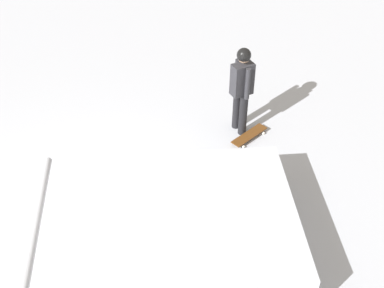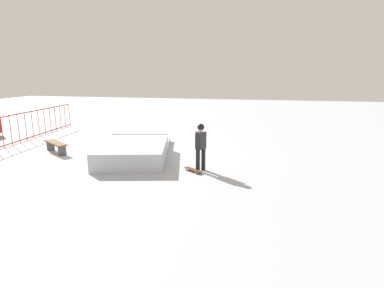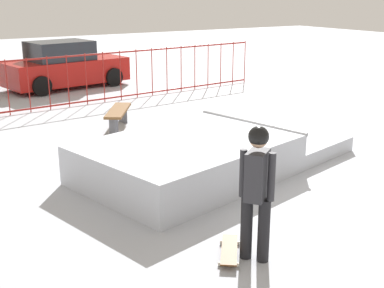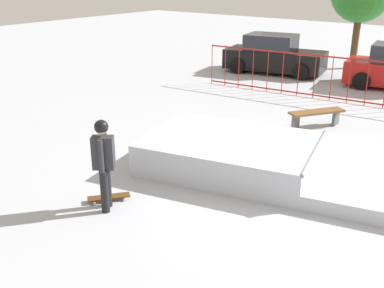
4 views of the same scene
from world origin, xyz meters
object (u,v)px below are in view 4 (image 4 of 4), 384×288
parked_car_black (274,56)px  skateboard (109,197)px  skater (104,158)px  skate_ramp (251,158)px  park_bench (317,115)px

parked_car_black → skateboard: bearing=-86.8°
skater → skate_ramp: bearing=31.6°
skater → park_bench: (1.15, 6.74, -0.65)m
skateboard → parked_car_black: (-3.03, 12.21, 0.65)m
skate_ramp → parked_car_black: (-4.50, 9.41, 0.41)m
parked_car_black → park_bench: bearing=-63.1°
skateboard → skater: bearing=-100.9°
skate_ramp → skateboard: size_ratio=7.73×
park_bench → parked_car_black: 7.21m
skate_ramp → park_bench: size_ratio=3.76×
skater → skateboard: 0.98m
skater → park_bench: size_ratio=1.11×
skateboard → park_bench: (1.36, 6.51, 0.28)m
skate_ramp → skater: skater is taller
parked_car_black → skate_ramp: bearing=-75.1°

